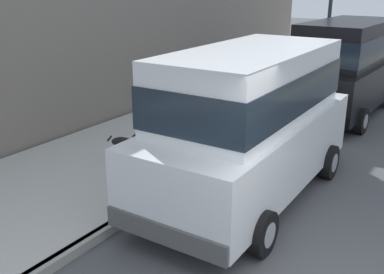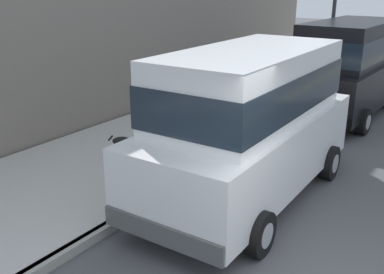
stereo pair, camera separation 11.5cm
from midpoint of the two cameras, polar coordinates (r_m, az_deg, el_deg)
curb at (r=6.84m, az=-11.15°, el=-11.45°), size 0.16×64.00×0.14m
sidewalk at (r=8.09m, az=-20.40°, el=-7.32°), size 3.60×64.00×0.14m
car_white_van at (r=7.39m, az=6.93°, el=2.40°), size 2.18×4.92×2.52m
car_black_van at (r=12.97m, az=18.70°, el=8.81°), size 2.25×4.96×2.52m
dog_black at (r=9.22m, az=-8.83°, el=-0.59°), size 0.71×0.40×0.49m
street_lamp at (r=15.56m, az=16.99°, el=16.19°), size 0.36×0.36×4.42m
building_facade at (r=12.94m, az=-5.94°, el=13.24°), size 0.50×20.00×4.38m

